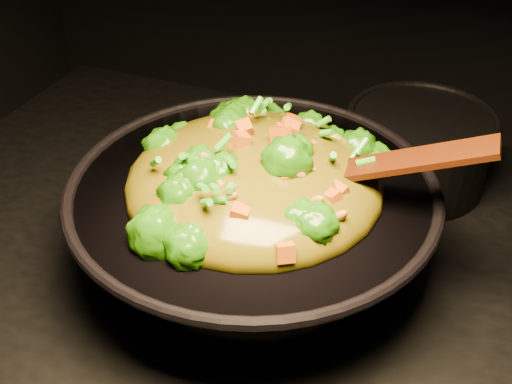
% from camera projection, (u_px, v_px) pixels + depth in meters
% --- Properties ---
extents(wok, '(0.56, 0.56, 0.12)m').
position_uv_depth(wok, '(253.00, 226.00, 0.80)').
color(wok, black).
rests_on(wok, stovetop).
extents(stir_fry, '(0.35, 0.35, 0.11)m').
position_uv_depth(stir_fry, '(254.00, 149.00, 0.74)').
color(stir_fry, '#236507').
rests_on(stir_fry, wok).
extents(spatula, '(0.27, 0.06, 0.11)m').
position_uv_depth(spatula, '(368.00, 167.00, 0.72)').
color(spatula, '#3A1A09').
rests_on(spatula, wok).
extents(back_pot, '(0.25, 0.25, 0.12)m').
position_uv_depth(back_pot, '(418.00, 149.00, 0.95)').
color(back_pot, black).
rests_on(back_pot, stovetop).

